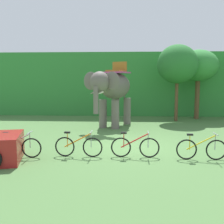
{
  "coord_description": "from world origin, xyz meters",
  "views": [
    {
      "loc": [
        -0.18,
        -10.82,
        2.75
      ],
      "look_at": [
        -0.84,
        1.0,
        1.3
      ],
      "focal_mm": 43.21,
      "sensor_mm": 36.0,
      "label": 1
    }
  ],
  "objects_px": {
    "elephant": "(113,89)",
    "bike_orange": "(78,146)",
    "bike_red": "(135,147)",
    "bike_white": "(17,147)",
    "bike_yellow": "(201,149)",
    "tree_center_left": "(177,64)",
    "tree_left": "(198,66)"
  },
  "relations": [
    {
      "from": "elephant",
      "to": "bike_orange",
      "type": "xyz_separation_m",
      "value": [
        -0.91,
        -6.21,
        -1.82
      ]
    },
    {
      "from": "tree_left",
      "to": "bike_yellow",
      "type": "height_order",
      "value": "tree_left"
    },
    {
      "from": "bike_red",
      "to": "bike_orange",
      "type": "bearing_deg",
      "value": -179.01
    },
    {
      "from": "bike_orange",
      "to": "tree_center_left",
      "type": "bearing_deg",
      "value": 60.03
    },
    {
      "from": "bike_orange",
      "to": "bike_red",
      "type": "xyz_separation_m",
      "value": [
        2.0,
        0.03,
        0.0
      ]
    },
    {
      "from": "bike_orange",
      "to": "bike_red",
      "type": "height_order",
      "value": "same"
    },
    {
      "from": "tree_center_left",
      "to": "bike_orange",
      "type": "xyz_separation_m",
      "value": [
        -4.95,
        -8.58,
        -3.31
      ]
    },
    {
      "from": "bike_yellow",
      "to": "elephant",
      "type": "bearing_deg",
      "value": 117.77
    },
    {
      "from": "tree_left",
      "to": "elephant",
      "type": "relative_size",
      "value": 1.13
    },
    {
      "from": "elephant",
      "to": "tree_left",
      "type": "bearing_deg",
      "value": 31.49
    },
    {
      "from": "tree_left",
      "to": "elephant",
      "type": "bearing_deg",
      "value": -148.51
    },
    {
      "from": "tree_left",
      "to": "bike_red",
      "type": "distance_m",
      "value": 11.14
    },
    {
      "from": "bike_orange",
      "to": "bike_red",
      "type": "bearing_deg",
      "value": 0.99
    },
    {
      "from": "bike_yellow",
      "to": "tree_center_left",
      "type": "bearing_deg",
      "value": 85.42
    },
    {
      "from": "tree_center_left",
      "to": "bike_red",
      "type": "distance_m",
      "value": 9.63
    },
    {
      "from": "tree_center_left",
      "to": "tree_left",
      "type": "bearing_deg",
      "value": 34.0
    },
    {
      "from": "elephant",
      "to": "bike_red",
      "type": "bearing_deg",
      "value": -80.02
    },
    {
      "from": "bike_white",
      "to": "tree_left",
      "type": "bearing_deg",
      "value": 48.71
    },
    {
      "from": "bike_white",
      "to": "bike_orange",
      "type": "relative_size",
      "value": 1.0
    },
    {
      "from": "elephant",
      "to": "bike_orange",
      "type": "bearing_deg",
      "value": -98.37
    },
    {
      "from": "tree_left",
      "to": "bike_yellow",
      "type": "xyz_separation_m",
      "value": [
        -2.31,
        -9.8,
        -3.25
      ]
    },
    {
      "from": "elephant",
      "to": "bike_red",
      "type": "relative_size",
      "value": 2.46
    },
    {
      "from": "bike_orange",
      "to": "bike_yellow",
      "type": "distance_m",
      "value": 4.25
    },
    {
      "from": "tree_center_left",
      "to": "elephant",
      "type": "distance_m",
      "value": 4.91
    },
    {
      "from": "bike_white",
      "to": "bike_yellow",
      "type": "height_order",
      "value": "same"
    },
    {
      "from": "bike_white",
      "to": "bike_orange",
      "type": "distance_m",
      "value": 2.13
    },
    {
      "from": "tree_left",
      "to": "bike_red",
      "type": "xyz_separation_m",
      "value": [
        -4.56,
        -9.63,
        -3.25
      ]
    },
    {
      "from": "bike_white",
      "to": "bike_orange",
      "type": "xyz_separation_m",
      "value": [
        2.12,
        0.22,
        0.0
      ]
    },
    {
      "from": "tree_left",
      "to": "bike_yellow",
      "type": "distance_m",
      "value": 10.58
    },
    {
      "from": "bike_white",
      "to": "bike_red",
      "type": "height_order",
      "value": "same"
    },
    {
      "from": "tree_center_left",
      "to": "bike_white",
      "type": "relative_size",
      "value": 2.9
    },
    {
      "from": "bike_white",
      "to": "bike_red",
      "type": "xyz_separation_m",
      "value": [
        4.12,
        0.25,
        0.0
      ]
    }
  ]
}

